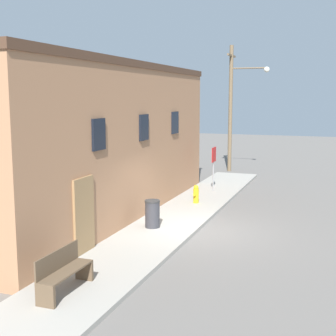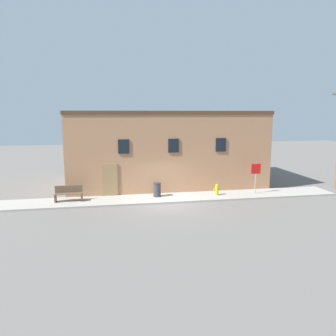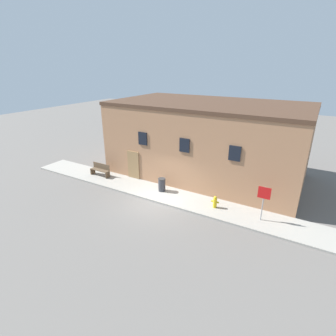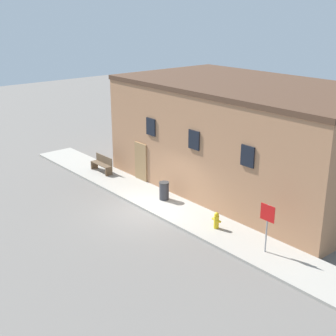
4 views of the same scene
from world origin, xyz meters
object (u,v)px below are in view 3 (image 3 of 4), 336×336
at_px(stop_sign, 264,197).
at_px(bench, 100,170).
at_px(fire_hydrant, 215,202).
at_px(trash_bin, 162,185).

xyz_separation_m(stop_sign, bench, (-11.97, 0.20, -0.92)).
relative_size(fire_hydrant, stop_sign, 0.37).
height_order(fire_hydrant, stop_sign, stop_sign).
bearing_deg(fire_hydrant, bench, 178.87).
distance_m(stop_sign, bench, 12.01).
distance_m(fire_hydrant, stop_sign, 2.84).
xyz_separation_m(bench, trash_bin, (5.43, 0.12, -0.01)).
relative_size(bench, trash_bin, 1.79).
bearing_deg(bench, fire_hydrant, -1.13).
bearing_deg(stop_sign, fire_hydrant, 179.64).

